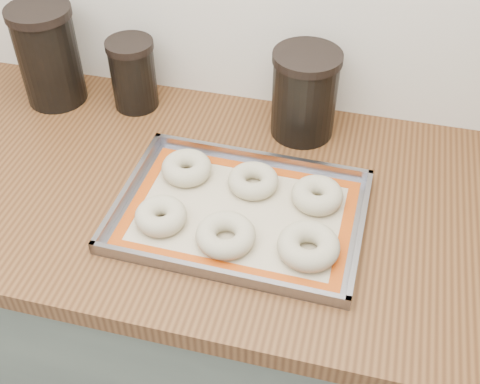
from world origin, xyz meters
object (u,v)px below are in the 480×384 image
(bagel_back_right, at_px, (317,195))
(canister_mid, at_px, (133,74))
(bagel_front_right, at_px, (308,246))
(bagel_back_mid, at_px, (253,181))
(bagel_back_left, at_px, (187,168))
(bagel_front_left, at_px, (161,216))
(baking_tray, at_px, (240,213))
(canister_right, at_px, (304,94))
(bagel_front_mid, at_px, (226,235))
(canister_left, at_px, (48,55))

(bagel_back_right, xyz_separation_m, canister_mid, (-0.46, 0.23, 0.06))
(bagel_front_right, height_order, bagel_back_mid, bagel_front_right)
(bagel_back_left, bearing_deg, bagel_front_left, -91.68)
(bagel_back_mid, bearing_deg, baking_tray, -95.29)
(canister_right, bearing_deg, bagel_front_left, -120.08)
(bagel_back_left, relative_size, bagel_back_mid, 1.01)
(bagel_front_right, xyz_separation_m, canister_mid, (-0.46, 0.36, 0.06))
(bagel_front_mid, distance_m, bagel_back_mid, 0.16)
(bagel_front_right, bearing_deg, bagel_back_left, 151.36)
(canister_right, bearing_deg, bagel_front_right, -78.38)
(bagel_back_right, bearing_deg, canister_left, 162.10)
(bagel_back_mid, xyz_separation_m, canister_right, (0.06, 0.21, 0.08))
(bagel_back_right, bearing_deg, bagel_back_mid, 174.37)
(bagel_front_mid, height_order, bagel_back_mid, bagel_front_mid)
(canister_right, bearing_deg, bagel_back_right, -73.04)
(bagel_front_mid, distance_m, canister_left, 0.62)
(bagel_front_mid, height_order, canister_mid, canister_mid)
(bagel_back_left, height_order, bagel_back_right, same)
(canister_left, bearing_deg, bagel_front_left, -41.50)
(bagel_back_left, xyz_separation_m, bagel_back_mid, (0.14, -0.00, -0.00))
(bagel_back_left, xyz_separation_m, canister_mid, (-0.19, 0.21, 0.06))
(canister_mid, bearing_deg, canister_right, -1.04)
(bagel_back_left, distance_m, bagel_back_right, 0.27)
(bagel_front_left, relative_size, canister_right, 0.50)
(bagel_back_left, height_order, canister_left, canister_left)
(bagel_front_right, relative_size, canister_right, 0.57)
(bagel_back_left, bearing_deg, canister_right, 46.43)
(bagel_back_left, distance_m, canister_mid, 0.29)
(baking_tray, bearing_deg, bagel_back_left, 148.42)
(bagel_front_left, bearing_deg, canister_mid, 117.84)
(bagel_front_mid, xyz_separation_m, bagel_back_left, (-0.12, 0.16, 0.00))
(bagel_front_right, bearing_deg, canister_left, 152.37)
(bagel_back_mid, xyz_separation_m, canister_left, (-0.52, 0.20, 0.09))
(bagel_back_mid, relative_size, canister_mid, 0.61)
(bagel_back_mid, xyz_separation_m, canister_mid, (-0.33, 0.22, 0.06))
(bagel_back_left, distance_m, canister_right, 0.30)
(canister_right, bearing_deg, bagel_back_mid, -105.93)
(bagel_front_right, distance_m, canister_mid, 0.59)
(bagel_back_left, relative_size, canister_left, 0.44)
(bagel_back_mid, height_order, canister_right, canister_right)
(baking_tray, relative_size, bagel_back_mid, 4.70)
(bagel_back_left, height_order, canister_mid, canister_mid)
(bagel_front_left, height_order, bagel_back_mid, bagel_front_left)
(bagel_front_left, distance_m, canister_left, 0.51)
(bagel_back_left, bearing_deg, canister_left, 153.09)
(bagel_front_left, bearing_deg, bagel_back_left, 88.32)
(bagel_back_mid, bearing_deg, bagel_front_mid, -95.17)
(baking_tray, relative_size, bagel_front_left, 4.85)
(bagel_front_right, relative_size, bagel_back_mid, 1.11)
(bagel_back_left, bearing_deg, bagel_front_mid, -51.83)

